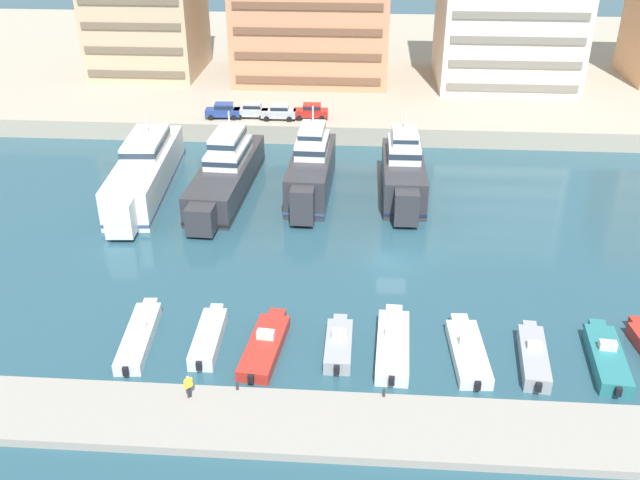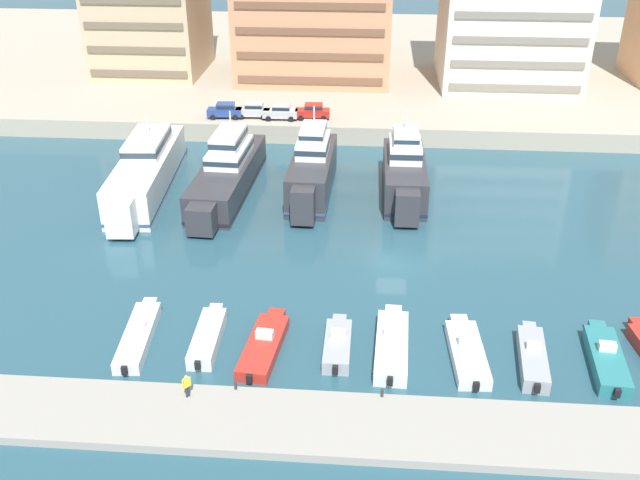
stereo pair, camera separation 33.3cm
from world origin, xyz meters
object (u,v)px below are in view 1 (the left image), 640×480
motorboat_white_center_right (468,351)px  pedestrian_near_edge (188,385)px  motorboat_white_center (393,344)px  motorboat_white_left (209,337)px  car_red_center_left (311,111)px  motorboat_teal_right (607,357)px  car_blue_far_left (223,110)px  yacht_charcoal_mid_left (311,170)px  motorboat_grey_center_left (339,344)px  motorboat_white_far_left (139,336)px  yacht_charcoal_left (226,172)px  motorboat_red_mid_left (265,345)px  yacht_charcoal_center_left (403,173)px  motorboat_grey_mid_right (533,356)px  car_silver_mid_left (279,111)px  yacht_white_far_left (145,172)px  car_silver_left (252,110)px

motorboat_white_center_right → pedestrian_near_edge: (-17.51, -6.04, 1.08)m
motorboat_white_center → motorboat_white_left: bearing=179.9°
motorboat_white_left → car_red_center_left: car_red_center_left is taller
motorboat_white_center_right → motorboat_teal_right: motorboat_teal_right is taller
motorboat_white_center_right → car_blue_far_left: size_ratio=1.88×
yacht_charcoal_mid_left → motorboat_teal_right: bearing=-50.3°
motorboat_grey_center_left → motorboat_white_far_left: bearing=179.6°
motorboat_grey_center_left → yacht_charcoal_left: bearing=115.9°
motorboat_red_mid_left → car_blue_far_left: size_ratio=1.91×
yacht_charcoal_left → yacht_charcoal_center_left: size_ratio=1.34×
motorboat_red_mid_left → car_blue_far_left: 43.90m
car_blue_far_left → car_red_center_left: (10.53, 0.50, 0.00)m
yacht_charcoal_left → motorboat_white_center_right: bearing=-50.6°
motorboat_white_left → motorboat_grey_mid_right: size_ratio=0.99×
motorboat_teal_right → car_silver_mid_left: 50.14m
motorboat_white_far_left → car_blue_far_left: 42.13m
motorboat_white_left → car_blue_far_left: (-6.89, 41.90, 2.66)m
motorboat_grey_center_left → pedestrian_near_edge: 10.77m
yacht_charcoal_mid_left → motorboat_white_center_right: 29.06m
car_silver_mid_left → pedestrian_near_edge: (0.32, -48.12, -1.65)m
yacht_charcoal_left → motorboat_grey_center_left: yacht_charcoal_left is taller
car_blue_far_left → yacht_charcoal_left: bearing=-78.3°
motorboat_grey_mid_right → motorboat_teal_right: motorboat_teal_right is taller
motorboat_white_far_left → car_red_center_left: car_red_center_left is taller
motorboat_grey_mid_right → car_silver_mid_left: size_ratio=1.72×
car_blue_far_left → motorboat_red_mid_left: bearing=-75.6°
pedestrian_near_edge → motorboat_grey_mid_right: bearing=14.6°
motorboat_white_left → car_blue_far_left: 42.55m
yacht_charcoal_mid_left → car_blue_far_left: yacht_charcoal_mid_left is taller
motorboat_grey_mid_right → motorboat_teal_right: 4.81m
car_red_center_left → motorboat_grey_center_left: bearing=-82.9°
yacht_white_far_left → yacht_charcoal_left: yacht_charcoal_left is taller
car_silver_left → motorboat_teal_right: bearing=-54.7°
motorboat_white_center → car_silver_left: (-16.17, 42.30, 2.61)m
yacht_charcoal_left → motorboat_red_mid_left: size_ratio=2.55×
motorboat_red_mid_left → motorboat_white_center: 8.68m
motorboat_white_center_right → motorboat_white_left: bearing=179.2°
yacht_white_far_left → motorboat_white_far_left: 25.83m
motorboat_white_center_right → motorboat_white_center: bearing=177.5°
car_blue_far_left → car_red_center_left: same height
motorboat_red_mid_left → car_silver_left: 43.56m
car_blue_far_left → motorboat_white_far_left: bearing=-87.2°
yacht_white_far_left → motorboat_white_left: size_ratio=3.05×
yacht_charcoal_left → car_silver_mid_left: bearing=78.4°
car_silver_mid_left → pedestrian_near_edge: car_silver_mid_left is taller
motorboat_white_left → motorboat_white_center: bearing=-0.1°
motorboat_white_far_left → motorboat_teal_right: size_ratio=1.10×
motorboat_teal_right → motorboat_white_far_left: bearing=179.5°
yacht_charcoal_mid_left → pedestrian_near_edge: yacht_charcoal_mid_left is taller
car_silver_left → pedestrian_near_edge: 48.73m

